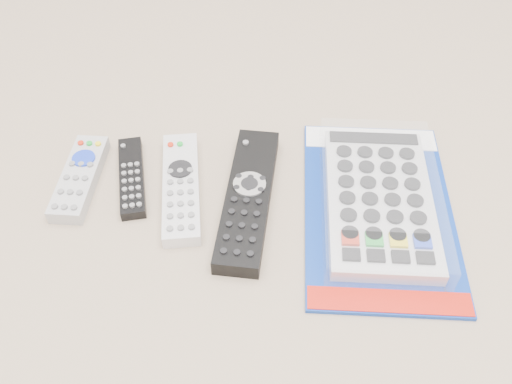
{
  "coord_description": "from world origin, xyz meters",
  "views": [
    {
      "loc": [
        0.02,
        -0.53,
        0.61
      ],
      "look_at": [
        0.04,
        0.01,
        0.01
      ],
      "focal_mm": 40.0,
      "sensor_mm": 36.0,
      "label": 1
    }
  ],
  "objects_px": {
    "jumbo_remote_packaged": "(380,199)",
    "remote_large_black": "(248,198)",
    "remote_silver_dvd": "(181,187)",
    "remote_small_grey": "(80,178)",
    "remote_slim_black": "(132,177)"
  },
  "relations": [
    {
      "from": "remote_small_grey",
      "to": "remote_large_black",
      "type": "distance_m",
      "value": 0.25
    },
    {
      "from": "jumbo_remote_packaged",
      "to": "remote_large_black",
      "type": "bearing_deg",
      "value": -179.49
    },
    {
      "from": "remote_silver_dvd",
      "to": "remote_large_black",
      "type": "distance_m",
      "value": 0.1
    },
    {
      "from": "remote_silver_dvd",
      "to": "remote_large_black",
      "type": "xyz_separation_m",
      "value": [
        0.1,
        -0.03,
        0.0
      ]
    },
    {
      "from": "remote_small_grey",
      "to": "remote_large_black",
      "type": "relative_size",
      "value": 0.63
    },
    {
      "from": "remote_small_grey",
      "to": "jumbo_remote_packaged",
      "type": "bearing_deg",
      "value": -2.44
    },
    {
      "from": "remote_small_grey",
      "to": "remote_large_black",
      "type": "xyz_separation_m",
      "value": [
        0.24,
        -0.05,
        0.0
      ]
    },
    {
      "from": "remote_small_grey",
      "to": "remote_slim_black",
      "type": "relative_size",
      "value": 1.04
    },
    {
      "from": "remote_slim_black",
      "to": "remote_large_black",
      "type": "bearing_deg",
      "value": -24.79
    },
    {
      "from": "remote_small_grey",
      "to": "remote_large_black",
      "type": "height_order",
      "value": "remote_large_black"
    },
    {
      "from": "remote_silver_dvd",
      "to": "remote_large_black",
      "type": "relative_size",
      "value": 0.79
    },
    {
      "from": "remote_small_grey",
      "to": "remote_silver_dvd",
      "type": "relative_size",
      "value": 0.79
    },
    {
      "from": "remote_small_grey",
      "to": "remote_slim_black",
      "type": "height_order",
      "value": "remote_small_grey"
    },
    {
      "from": "remote_silver_dvd",
      "to": "remote_slim_black",
      "type": "bearing_deg",
      "value": 158.13
    },
    {
      "from": "remote_small_grey",
      "to": "jumbo_remote_packaged",
      "type": "distance_m",
      "value": 0.43
    }
  ]
}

